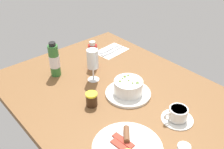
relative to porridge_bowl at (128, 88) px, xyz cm
name	(u,v)px	position (x,y,z in cm)	size (l,w,h in cm)	color
ground_plane	(116,95)	(4.78, 3.20, -5.05)	(110.00, 84.00, 3.00)	brown
porridge_bowl	(128,88)	(0.00, 0.00, 0.00)	(20.74, 20.74, 8.26)	white
cutlery_setting	(111,51)	(37.16, -21.77, -3.29)	(14.35, 19.54, 0.90)	white
coffee_cup	(178,115)	(-25.03, -3.21, -0.97)	(12.93, 12.93, 5.73)	white
wine_glass	(93,60)	(19.97, 4.51, 7.47)	(5.79, 5.79, 16.55)	white
jam_jar	(91,99)	(5.01, 17.09, -0.39)	(5.14, 5.14, 6.24)	#3A2314
sauce_bottle_red	(93,56)	(29.44, -2.70, 3.26)	(4.90, 4.90, 15.05)	#B21E19
sauce_bottle_green	(54,60)	(36.06, 16.17, 4.89)	(5.14, 5.14, 18.19)	#337233
breakfast_plate	(127,148)	(-23.08, 22.62, -2.64)	(25.11, 25.11, 3.70)	white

